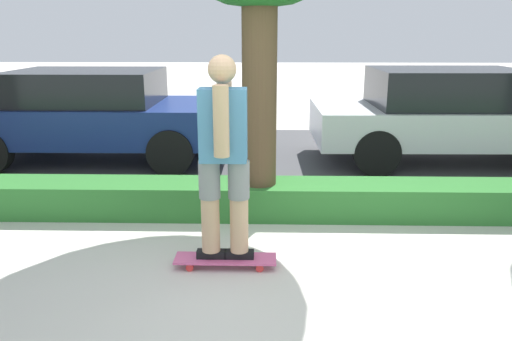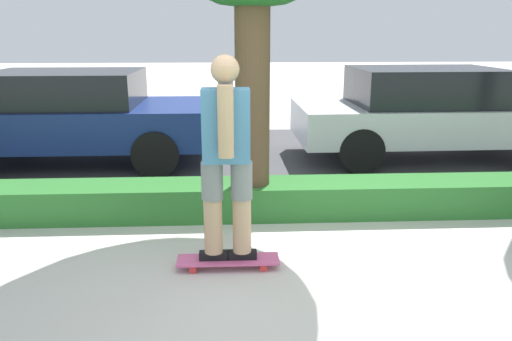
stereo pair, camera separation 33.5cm
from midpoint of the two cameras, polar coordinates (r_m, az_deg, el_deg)
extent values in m
plane|color=beige|center=(4.33, 0.56, -12.56)|extent=(60.00, 60.00, 0.00)
cube|color=#474749|center=(8.27, -1.22, 1.37)|extent=(15.98, 5.00, 0.01)
cube|color=#2D702D|center=(5.73, -0.42, -3.25)|extent=(15.98, 0.60, 0.38)
cube|color=#DB5B93|center=(4.54, -5.35, -10.14)|extent=(0.91, 0.24, 0.02)
cylinder|color=red|center=(4.48, -1.34, -11.10)|extent=(0.07, 0.04, 0.07)
cylinder|color=red|center=(4.64, -1.41, -10.10)|extent=(0.07, 0.04, 0.07)
cylinder|color=red|center=(4.51, -9.39, -11.14)|extent=(0.07, 0.04, 0.07)
cylinder|color=red|center=(4.67, -9.16, -10.14)|extent=(0.07, 0.04, 0.07)
cube|color=black|center=(4.53, -6.98, -9.64)|extent=(0.26, 0.09, 0.07)
cylinder|color=tan|center=(4.36, -7.18, -4.28)|extent=(0.16, 0.16, 0.83)
cylinder|color=gray|center=(4.28, -7.29, -1.15)|extent=(0.19, 0.19, 0.33)
cube|color=black|center=(4.52, -3.74, -9.62)|extent=(0.26, 0.09, 0.07)
cylinder|color=tan|center=(4.35, -3.85, -4.25)|extent=(0.16, 0.16, 0.83)
cylinder|color=gray|center=(4.27, -3.91, -1.11)|extent=(0.19, 0.19, 0.33)
cube|color=#4C84B7|center=(4.16, -5.77, 5.11)|extent=(0.40, 0.22, 0.61)
cylinder|color=tan|center=(3.99, -5.90, 5.54)|extent=(0.13, 0.13, 0.58)
cylinder|color=tan|center=(4.31, -5.70, 6.31)|extent=(0.13, 0.13, 0.58)
sphere|color=tan|center=(4.10, -5.95, 11.43)|extent=(0.23, 0.23, 0.23)
cylinder|color=brown|center=(5.43, -2.19, 9.20)|extent=(0.38, 0.38, 2.88)
cube|color=navy|center=(8.46, -20.87, 5.05)|extent=(4.35, 1.96, 0.59)
cube|color=black|center=(8.43, -22.09, 8.72)|extent=(2.27, 1.72, 0.52)
cylinder|color=black|center=(7.35, -12.68, 1.85)|extent=(0.68, 0.23, 0.68)
cylinder|color=black|center=(9.07, -10.87, 4.55)|extent=(0.68, 0.23, 0.68)
cylinder|color=black|center=(9.81, -26.67, 3.99)|extent=(0.68, 0.23, 0.68)
cube|color=silver|center=(8.66, 18.22, 5.40)|extent=(4.40, 1.93, 0.56)
cube|color=black|center=(8.53, 17.71, 9.17)|extent=(2.30, 1.67, 0.58)
cylinder|color=black|center=(10.02, 23.62, 4.55)|extent=(0.68, 0.22, 0.68)
cylinder|color=black|center=(7.50, 10.65, 2.25)|extent=(0.68, 0.22, 0.68)
cylinder|color=black|center=(9.14, 8.18, 4.75)|extent=(0.68, 0.22, 0.68)
camera|label=1|loc=(0.17, 87.91, 0.59)|focal=35.00mm
camera|label=2|loc=(0.17, -92.09, -0.59)|focal=35.00mm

